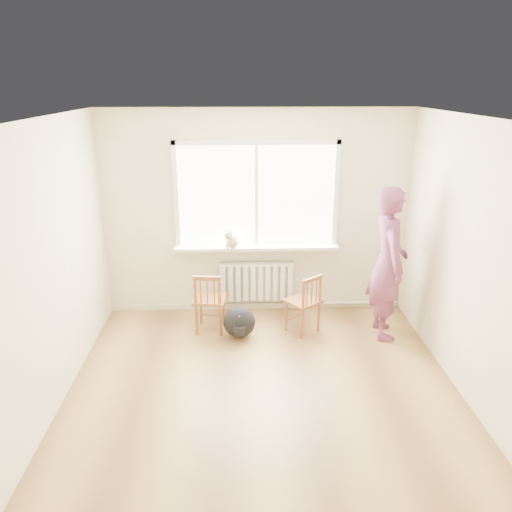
{
  "coord_description": "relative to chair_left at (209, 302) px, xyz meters",
  "views": [
    {
      "loc": [
        -0.24,
        -4.09,
        3.0
      ],
      "look_at": [
        -0.04,
        1.2,
        1.14
      ],
      "focal_mm": 35.0,
      "sensor_mm": 36.0,
      "label": 1
    }
  ],
  "objects": [
    {
      "name": "floor",
      "position": [
        0.61,
        -1.58,
        -0.4
      ],
      "size": [
        4.5,
        4.5,
        0.0
      ],
      "primitive_type": "plane",
      "color": "#AA8145",
      "rests_on": "ground"
    },
    {
      "name": "ceiling",
      "position": [
        0.61,
        -1.58,
        2.3
      ],
      "size": [
        4.5,
        4.5,
        0.0
      ],
      "primitive_type": "plane",
      "rotation": [
        3.14,
        0.0,
        0.0
      ],
      "color": "white",
      "rests_on": "back_wall"
    },
    {
      "name": "back_wall",
      "position": [
        0.61,
        0.67,
        0.95
      ],
      "size": [
        4.0,
        0.01,
        2.7
      ],
      "primitive_type": "cube",
      "color": "beige",
      "rests_on": "ground"
    },
    {
      "name": "window",
      "position": [
        0.61,
        0.64,
        1.26
      ],
      "size": [
        2.12,
        0.05,
        1.42
      ],
      "color": "white",
      "rests_on": "back_wall"
    },
    {
      "name": "windowsill",
      "position": [
        0.61,
        0.56,
        0.53
      ],
      "size": [
        2.15,
        0.22,
        0.04
      ],
      "primitive_type": "cube",
      "color": "white",
      "rests_on": "back_wall"
    },
    {
      "name": "radiator",
      "position": [
        0.61,
        0.58,
        0.04
      ],
      "size": [
        1.0,
        0.12,
        0.55
      ],
      "color": "white",
      "rests_on": "back_wall"
    },
    {
      "name": "heating_pipe",
      "position": [
        1.86,
        0.61,
        -0.32
      ],
      "size": [
        1.4,
        0.04,
        0.04
      ],
      "primitive_type": "cylinder",
      "rotation": [
        0.0,
        1.57,
        0.0
      ],
      "color": "silver",
      "rests_on": "back_wall"
    },
    {
      "name": "baseboard",
      "position": [
        0.61,
        0.65,
        -0.36
      ],
      "size": [
        4.0,
        0.03,
        0.08
      ],
      "primitive_type": "cube",
      "color": "beige",
      "rests_on": "ground"
    },
    {
      "name": "chair_left",
      "position": [
        0.0,
        0.0,
        0.0
      ],
      "size": [
        0.43,
        0.41,
        0.79
      ],
      "rotation": [
        0.0,
        0.0,
        3.03
      ],
      "color": "brown",
      "rests_on": "floor"
    },
    {
      "name": "chair_right",
      "position": [
        1.19,
        -0.06,
        -0.01
      ],
      "size": [
        0.52,
        0.52,
        0.77
      ],
      "rotation": [
        0.0,
        0.0,
        3.8
      ],
      "color": "brown",
      "rests_on": "floor"
    },
    {
      "name": "person",
      "position": [
        2.16,
        -0.13,
        0.54
      ],
      "size": [
        0.46,
        0.69,
        1.87
      ],
      "primitive_type": "imported",
      "rotation": [
        0.0,
        0.0,
        1.55
      ],
      "color": "#C54150",
      "rests_on": "floor"
    },
    {
      "name": "cat",
      "position": [
        0.29,
        0.47,
        0.67
      ],
      "size": [
        0.28,
        0.43,
        0.3
      ],
      "rotation": [
        0.0,
        0.0,
        -0.35
      ],
      "color": "beige",
      "rests_on": "windowsill"
    },
    {
      "name": "backpack",
      "position": [
        0.37,
        -0.16,
        -0.2
      ],
      "size": [
        0.4,
        0.3,
        0.39
      ],
      "primitive_type": "ellipsoid",
      "rotation": [
        0.0,
        0.0,
        -0.02
      ],
      "color": "black",
      "rests_on": "floor"
    }
  ]
}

